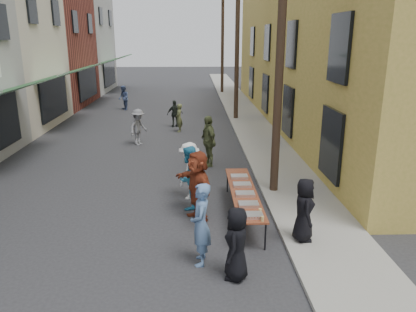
{
  "coord_description": "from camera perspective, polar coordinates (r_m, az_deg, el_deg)",
  "views": [
    {
      "loc": [
        1.75,
        -9.13,
        4.83
      ],
      "look_at": [
        2.18,
        2.82,
        1.3
      ],
      "focal_mm": 35.0,
      "sensor_mm": 36.0,
      "label": 1
    }
  ],
  "objects": [
    {
      "name": "sidewalk",
      "position": [
        24.81,
        5.53,
        5.27
      ],
      "size": [
        2.2,
        60.0,
        0.1
      ],
      "primitive_type": "cube",
      "color": "gray",
      "rests_on": "ground"
    },
    {
      "name": "guest_front_d",
      "position": [
        12.41,
        -2.64,
        -2.09
      ],
      "size": [
        1.03,
        1.31,
        1.77
      ],
      "primitive_type": "imported",
      "rotation": [
        0.0,
        0.0,
        -1.95
      ],
      "color": "silver",
      "rests_on": "ground"
    },
    {
      "name": "guest_front_a",
      "position": [
        8.46,
        4.05,
        -12.2
      ],
      "size": [
        0.71,
        0.88,
        1.57
      ],
      "primitive_type": "imported",
      "rotation": [
        0.0,
        0.0,
        -1.88
      ],
      "color": "black",
      "rests_on": "ground"
    },
    {
      "name": "catering_tray_buns_end",
      "position": [
        12.22,
        4.43,
        -2.9
      ],
      "size": [
        0.5,
        0.33,
        0.08
      ],
      "primitive_type": "cube",
      "color": "tan",
      "rests_on": "serving_table"
    },
    {
      "name": "condiment_jar_c",
      "position": [
        9.58,
        5.0,
        -8.58
      ],
      "size": [
        0.07,
        0.07,
        0.08
      ],
      "primitive_type": "cylinder",
      "color": "#A57F26",
      "rests_on": "serving_table"
    },
    {
      "name": "catering_tray_sausage",
      "position": [
        9.69,
        6.24,
        -8.29
      ],
      "size": [
        0.5,
        0.33,
        0.08
      ],
      "primitive_type": "cube",
      "color": "maroon",
      "rests_on": "serving_table"
    },
    {
      "name": "guest_front_b",
      "position": [
        8.88,
        -1.02,
        -9.6
      ],
      "size": [
        0.47,
        0.7,
        1.87
      ],
      "primitive_type": "imported",
      "rotation": [
        0.0,
        0.0,
        -1.61
      ],
      "color": "#5678A7",
      "rests_on": "ground"
    },
    {
      "name": "guest_front_c",
      "position": [
        11.68,
        -2.67,
        -3.07
      ],
      "size": [
        0.99,
        1.1,
        1.86
      ],
      "primitive_type": "imported",
      "rotation": [
        0.0,
        0.0,
        -1.95
      ],
      "color": "teal",
      "rests_on": "ground"
    },
    {
      "name": "catering_tray_foil_d",
      "position": [
        11.57,
        4.81,
        -4.05
      ],
      "size": [
        0.5,
        0.33,
        0.08
      ],
      "primitive_type": "cube",
      "color": "#B2B2B7",
      "rests_on": "serving_table"
    },
    {
      "name": "building_ochre",
      "position": [
        24.95,
        20.77,
        15.82
      ],
      "size": [
        10.0,
        28.0,
        10.0
      ],
      "primitive_type": "cube",
      "color": "#9F8E38",
      "rests_on": "ground"
    },
    {
      "name": "passerby_mid",
      "position": [
        22.55,
        -4.67,
        5.95
      ],
      "size": [
        0.94,
        0.6,
        1.48
      ],
      "primitive_type": "imported",
      "rotation": [
        0.0,
        0.0,
        3.43
      ],
      "color": "black",
      "rests_on": "ground"
    },
    {
      "name": "guest_queue_back",
      "position": [
        10.93,
        -1.48,
        -4.21
      ],
      "size": [
        1.29,
        1.88,
        1.95
      ],
      "primitive_type": "imported",
      "rotation": [
        0.0,
        0.0,
        -1.13
      ],
      "color": "maroon",
      "rests_on": "ground"
    },
    {
      "name": "cup_stack",
      "position": [
        9.49,
        7.66,
        -8.77
      ],
      "size": [
        0.08,
        0.08,
        0.12
      ],
      "primitive_type": "cylinder",
      "color": "tan",
      "rests_on": "serving_table"
    },
    {
      "name": "catering_tray_buns",
      "position": [
        10.92,
        5.24,
        -5.33
      ],
      "size": [
        0.5,
        0.33,
        0.08
      ],
      "primitive_type": "cube",
      "color": "tan",
      "rests_on": "serving_table"
    },
    {
      "name": "ground",
      "position": [
        10.48,
        -11.65,
        -11.38
      ],
      "size": [
        120.0,
        120.0,
        0.0
      ],
      "primitive_type": "plane",
      "color": "#28282B",
      "rests_on": "ground"
    },
    {
      "name": "passerby_right",
      "position": [
        21.35,
        -4.09,
        5.36
      ],
      "size": [
        0.36,
        0.54,
        1.48
      ],
      "primitive_type": "imported",
      "rotation": [
        0.0,
        0.0,
        4.71
      ],
      "color": "#595F37",
      "rests_on": "ground"
    },
    {
      "name": "condiment_jar_a",
      "position": [
        9.4,
        5.15,
        -9.09
      ],
      "size": [
        0.07,
        0.07,
        0.08
      ],
      "primitive_type": "cylinder",
      "color": "#A57F26",
      "rests_on": "serving_table"
    },
    {
      "name": "catering_tray_foil_b",
      "position": [
        10.28,
        5.73,
        -6.78
      ],
      "size": [
        0.5,
        0.33,
        0.08
      ],
      "primitive_type": "cube",
      "color": "#B2B2B7",
      "rests_on": "serving_table"
    },
    {
      "name": "guest_front_e",
      "position": [
        15.53,
        0.04,
        2.12
      ],
      "size": [
        0.87,
        1.25,
        1.97
      ],
      "primitive_type": "imported",
      "rotation": [
        0.0,
        0.0,
        -1.2
      ],
      "color": "#535C35",
      "rests_on": "ground"
    },
    {
      "name": "passerby_left",
      "position": [
        18.91,
        -9.78,
        4.01
      ],
      "size": [
        1.09,
        1.25,
        1.67
      ],
      "primitive_type": "imported",
      "rotation": [
        0.0,
        0.0,
        1.03
      ],
      "color": "slate",
      "rests_on": "ground"
    },
    {
      "name": "server",
      "position": [
        9.98,
        13.35,
        -7.35
      ],
      "size": [
        0.52,
        0.78,
        1.56
      ],
      "primitive_type": "imported",
      "rotation": [
        0.0,
        0.0,
        1.53
      ],
      "color": "black",
      "rests_on": "sidewalk"
    },
    {
      "name": "utility_pole_far",
      "position": [
        36.22,
        2.05,
        15.92
      ],
      "size": [
        0.26,
        0.26,
        9.0
      ],
      "primitive_type": "cylinder",
      "color": "#2D2116",
      "rests_on": "ground"
    },
    {
      "name": "passerby_far",
      "position": [
        28.4,
        -11.78,
        8.01
      ],
      "size": [
        0.91,
        1.0,
        1.66
      ],
      "primitive_type": "imported",
      "rotation": [
        0.0,
        0.0,
        5.15
      ],
      "color": "#42537F",
      "rests_on": "ground"
    },
    {
      "name": "condiment_jar_b",
      "position": [
        9.49,
        5.08,
        -8.83
      ],
      "size": [
        0.07,
        0.07,
        0.08
      ],
      "primitive_type": "cylinder",
      "color": "#A57F26",
      "rests_on": "serving_table"
    },
    {
      "name": "utility_pole_mid",
      "position": [
        24.27,
        4.13,
        15.63
      ],
      "size": [
        0.26,
        0.26,
        9.0
      ],
      "primitive_type": "cylinder",
      "color": "#2D2116",
      "rests_on": "ground"
    },
    {
      "name": "utility_pole_near",
      "position": [
        12.4,
        10.15,
        14.68
      ],
      "size": [
        0.26,
        0.26,
        9.0
      ],
      "primitive_type": "cylinder",
      "color": "#2D2116",
      "rests_on": "ground"
    },
    {
      "name": "serving_table",
      "position": [
        11.23,
        5.04,
        -5.14
      ],
      "size": [
        0.7,
        4.0,
        0.75
      ],
      "color": "maroon",
      "rests_on": "ground"
    }
  ]
}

